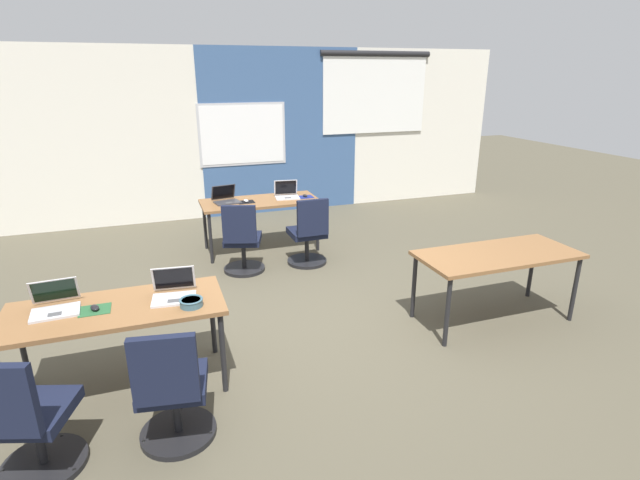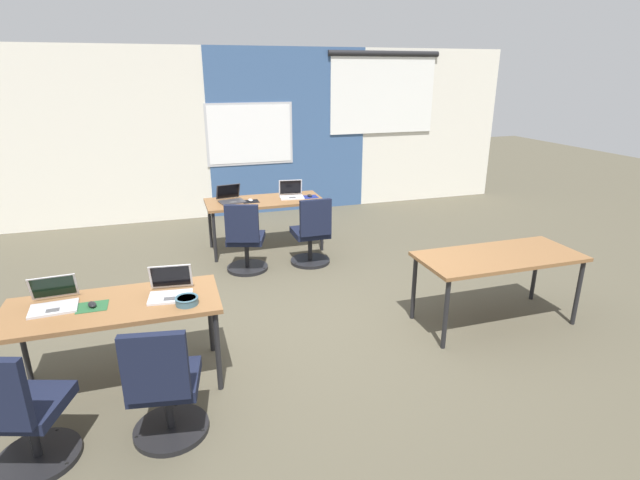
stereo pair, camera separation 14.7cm
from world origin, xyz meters
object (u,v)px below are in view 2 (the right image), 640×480
Objects in this scene: desk_near_right at (499,261)px; mouse_far_right at (310,196)px; laptop_near_left_inner at (171,290)px; chair_near_left_inner at (165,392)px; desk_near_left at (113,311)px; desk_far_center at (265,204)px; mouse_far_left at (250,200)px; chair_far_right at (312,237)px; laptop_far_left at (231,198)px; laptop_far_right at (291,194)px; chair_near_left_end at (22,420)px; snack_bowl at (187,300)px; laptop_near_left_end at (54,301)px; chair_far_left at (245,243)px; mouse_near_left_end at (92,304)px.

mouse_far_right reaches higher than desk_near_right.
chair_near_left_inner is at bearing -90.29° from laptop_near_left_inner.
desk_near_right is (3.50, 0.00, 0.00)m from desk_near_left.
desk_far_center is at bearing 57.99° from desk_near_left.
desk_far_center is 0.22m from mouse_far_left.
chair_far_right reaches higher than desk_far_center.
laptop_far_left reaches higher than chair_far_right.
chair_near_left_end is at bearing -119.30° from laptop_far_right.
desk_near_right is 1.00× the size of desk_far_center.
laptop_near_left_inner is 2.96m from mouse_far_left.
desk_near_right is at bearing 3.46° from snack_bowl.
laptop_far_right is 3.76m from laptop_near_left_end.
chair_near_left_inner reaches higher than snack_bowl.
laptop_near_left_end is at bearing -125.96° from laptop_far_right.
desk_far_center is at bearing 122.01° from desk_near_right.
laptop_near_left_end reaches higher than mouse_far_left.
mouse_far_right and mouse_far_left have the same top height.
chair_near_left_inner is (-1.86, -2.79, 0.00)m from chair_far_right.
desk_far_center is (-1.75, 2.80, 0.00)m from desk_near_right.
chair_far_left reaches higher than desk_near_right.
mouse_far_right is 4.59m from chair_near_left_end.
desk_near_right and desk_far_center have the same top height.
laptop_near_left_inner is 0.23m from snack_bowl.
chair_far_right is at bearing -163.54° from chair_far_left.
mouse_near_left_end is at bearing 165.93° from snack_bowl.
laptop_far_right is at bearing -11.31° from laptop_far_left.
desk_near_right is at bearing 0.10° from mouse_near_left_end.
desk_far_center is at bearing 47.54° from laptop_near_left_end.
desk_near_right is 4.56× the size of laptop_near_left_end.
laptop_far_right is 1.03× the size of laptop_near_left_end.
laptop_near_left_end is at bearing -126.22° from mouse_far_left.
desk_near_right is 3.91m from laptop_near_left_end.
laptop_near_left_end is 0.29m from mouse_near_left_end.
chair_far_right is at bearing 122.61° from desk_near_right.
snack_bowl is at bearing -100.15° from chair_near_left_inner.
laptop_far_left is (-2.21, 2.85, 0.11)m from desk_near_right.
mouse_far_right is at bearing 49.14° from desk_near_left.
chair_near_left_end is at bearing 45.78° from chair_far_right.
chair_far_left is at bearing -1.47° from chair_far_right.
chair_far_left is at bearing -96.71° from laptop_far_left.
laptop_far_left is at bearing -98.29° from chair_near_left_end.
laptop_near_left_end is at bearing 161.04° from mouse_near_left_end.
desk_far_center is at bearing -104.16° from chair_near_left_end.
desk_far_center is 1.74× the size of chair_far_right.
snack_bowl is at bearing -54.62° from laptop_near_left_inner.
chair_near_left_inner is 2.62× the size of laptop_near_left_end.
chair_near_left_end is at bearing -133.03° from laptop_near_left_inner.
mouse_near_left_end is at bearing -132.39° from mouse_far_right.
laptop_near_left_inner is (0.44, 0.02, 0.11)m from desk_near_left.
chair_near_left_end is (-0.94, -0.80, -0.39)m from laptop_near_left_inner.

